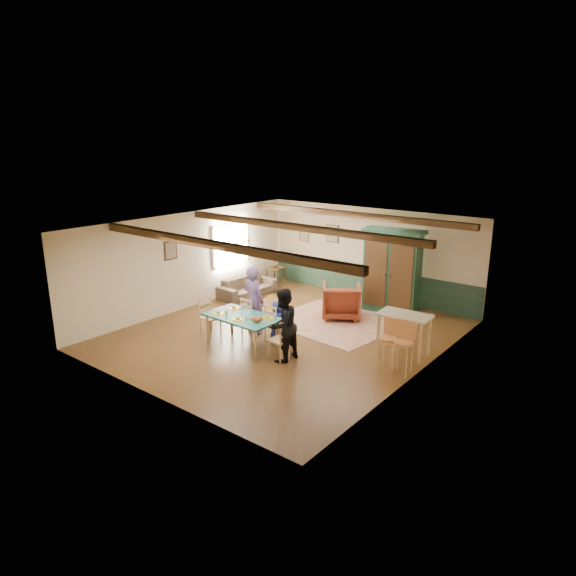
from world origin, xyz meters
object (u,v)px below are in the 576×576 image
Objects in this scene: dining_table at (243,331)px; armchair at (341,301)px; dining_chair_end_right at (279,339)px; armoire at (392,271)px; counter_table at (403,334)px; bar_stool_left at (388,344)px; dining_chair_end_left at (210,317)px; table_lamp at (276,259)px; person_man at (254,300)px; bar_stool_right at (403,349)px; person_woman at (283,325)px; dining_chair_far_right at (276,323)px; cat at (256,319)px; end_table at (276,276)px; sofa at (247,286)px; person_child at (278,321)px; dining_chair_far_left at (252,316)px.

armchair is (0.72, 3.08, 0.10)m from dining_table.
armoire is at bearing 176.93° from dining_chair_end_right.
bar_stool_left is at bearing -86.00° from counter_table.
dining_chair_end_left is 4.68m from table_lamp.
person_man is 3.94m from bar_stool_right.
dining_chair_end_left is at bearing -90.00° from person_woman.
dining_table is at bearing -115.65° from armoire.
counter_table is (2.70, 1.18, 0.01)m from dining_chair_far_right.
cat is 0.58× the size of end_table.
dining_table is 1.00m from person_man.
dining_chair_end_right reaches higher than sofa.
person_child is (1.54, 0.73, 0.03)m from dining_chair_end_left.
end_table is at bearing 156.14° from counter_table.
person_man is at bearing -162.83° from counter_table.
table_lamp reaches higher than counter_table.
dining_chair_far_right is 0.89m from cat.
dining_chair_end_left is at bearing -169.34° from bar_stool_left.
table_lamp reaches higher than dining_chair_far_right.
cat is at bearing -142.42° from counter_table.
dining_table is 1.56× the size of counter_table.
cat is 4.52m from sofa.
counter_table is (5.80, -2.56, -0.41)m from table_lamp.
dining_chair_end_left is 1.67× the size of table_lamp.
table_lamp is (-3.22, 4.55, 0.06)m from cat.
end_table is at bearing -47.77° from person_child.
dining_chair_far_left is 1.00× the size of dining_chair_end_right.
bar_stool_left is at bearing -70.11° from armoire.
person_man is at bearing 0.00° from person_child.
dining_chair_end_right is 3.15m from armchair.
armoire is at bearing 116.28° from bar_stool_right.
person_child is 0.51× the size of sofa.
dining_chair_far_left is 1.28m from cat.
dining_table is 5.18m from end_table.
dining_chair_far_right is 1.14m from person_woman.
armchair reaches higher than cat.
counter_table is (2.58, 1.99, -0.35)m from cat.
person_child is 4.82m from table_lamp.
end_table is 0.55× the size of bar_stool_right.
table_lamp is (-3.10, 3.75, 0.42)m from dining_chair_far_right.
bar_stool_right is at bearing -29.35° from end_table.
person_woman is 1.51× the size of bar_stool_left.
person_man reaches higher than dining_chair_end_right.
table_lamp is (-3.40, 1.36, 0.42)m from armchair.
person_woman is 5.96m from end_table.
dining_chair_far_right is 3.89m from armoire.
bar_stool_left reaches higher than dining_chair_end_left.
counter_table is (3.12, 1.87, 0.10)m from dining_table.
person_woman is at bearing -90.00° from dining_chair_end_left.
bar_stool_right is at bearing -175.10° from person_child.
person_man reaches higher than bar_stool_left.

